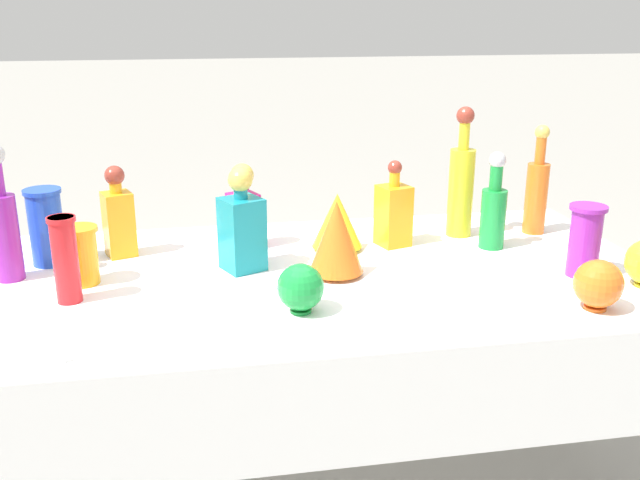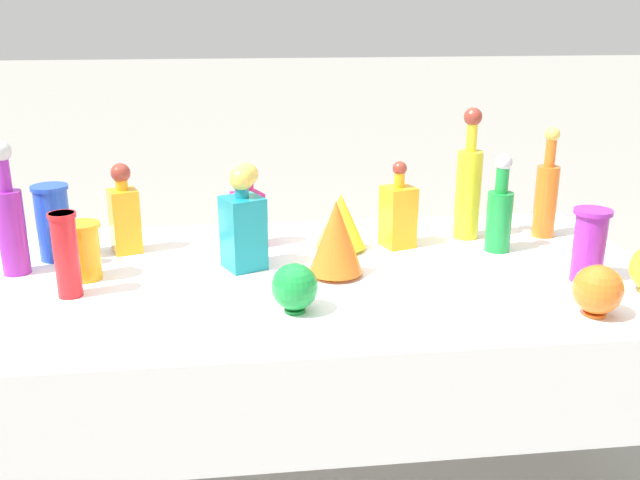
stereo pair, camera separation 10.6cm
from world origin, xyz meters
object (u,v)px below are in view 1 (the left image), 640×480
object	(u,v)px
slender_vase_3	(585,238)
square_decanter_3	(393,212)
fluted_vase_1	(337,221)
tall_bottle_3	(537,190)
round_bowl_2	(598,284)
tall_bottle_1	(461,184)
square_decanter_2	(243,209)
tall_bottle_0	(494,210)
square_decanter_0	(242,227)
tall_bottle_2	(4,225)
slender_vase_2	(80,253)
square_decanter_1	(118,217)
slender_vase_1	(46,225)
slender_vase_0	(65,257)
fluted_vase_0	(336,237)
round_bowl_0	(301,287)

from	to	relation	value
slender_vase_3	square_decanter_3	bearing A→B (deg)	141.86
square_decanter_3	fluted_vase_1	size ratio (longest dim) A/B	1.52
tall_bottle_3	round_bowl_2	world-z (taller)	tall_bottle_3
tall_bottle_1	square_decanter_2	distance (m)	0.72
tall_bottle_0	square_decanter_0	world-z (taller)	tall_bottle_0
tall_bottle_2	square_decanter_2	bearing A→B (deg)	13.75
tall_bottle_0	slender_vase_2	xyz separation A→B (m)	(-1.25, -0.10, -0.04)
tall_bottle_3	slender_vase_3	xyz separation A→B (m)	(-0.05, -0.41, -0.04)
square_decanter_2	square_decanter_1	bearing A→B (deg)	-178.51
tall_bottle_1	slender_vase_1	world-z (taller)	tall_bottle_1
slender_vase_2	fluted_vase_1	distance (m)	0.77
square_decanter_3	slender_vase_2	distance (m)	0.96
slender_vase_0	square_decanter_2	bearing A→B (deg)	36.68
tall_bottle_1	slender_vase_0	bearing A→B (deg)	-163.24
slender_vase_1	fluted_vase_0	distance (m)	0.86
tall_bottle_2	slender_vase_3	world-z (taller)	tall_bottle_2
slender_vase_2	fluted_vase_1	xyz separation A→B (m)	(0.76, 0.16, 0.01)
square_decanter_0	square_decanter_3	distance (m)	0.51
fluted_vase_0	round_bowl_0	size ratio (longest dim) A/B	1.74
square_decanter_1	slender_vase_2	size ratio (longest dim) A/B	1.72
round_bowl_0	slender_vase_3	bearing A→B (deg)	7.88
fluted_vase_0	tall_bottle_0	bearing A→B (deg)	16.12
tall_bottle_3	square_decanter_2	bearing A→B (deg)	179.14
tall_bottle_0	slender_vase_0	size ratio (longest dim) A/B	1.35
fluted_vase_1	slender_vase_1	bearing A→B (deg)	178.47
slender_vase_1	slender_vase_3	distance (m)	1.57
slender_vase_1	round_bowl_0	size ratio (longest dim) A/B	1.81
square_decanter_0	round_bowl_2	world-z (taller)	square_decanter_0
slender_vase_0	round_bowl_0	bearing A→B (deg)	-16.68
round_bowl_2	fluted_vase_0	bearing A→B (deg)	149.57
tall_bottle_1	square_decanter_1	distance (m)	1.11
square_decanter_2	fluted_vase_0	xyz separation A→B (m)	(0.24, -0.30, -0.01)
slender_vase_3	fluted_vase_0	bearing A→B (deg)	169.73
tall_bottle_0	tall_bottle_3	distance (m)	0.24
tall_bottle_3	square_decanter_2	distance (m)	0.99
round_bowl_2	slender_vase_1	bearing A→B (deg)	157.29
tall_bottle_2	round_bowl_0	distance (m)	0.87
slender_vase_0	tall_bottle_0	bearing A→B (deg)	9.92
tall_bottle_1	round_bowl_2	size ratio (longest dim) A/B	3.27
tall_bottle_3	slender_vase_3	bearing A→B (deg)	-96.98
tall_bottle_3	slender_vase_2	distance (m)	1.47
fluted_vase_0	slender_vase_2	bearing A→B (deg)	175.15
square_decanter_1	fluted_vase_1	distance (m)	0.68
slender_vase_2	slender_vase_3	xyz separation A→B (m)	(1.40, -0.19, 0.02)
tall_bottle_1	slender_vase_1	distance (m)	1.31
tall_bottle_1	tall_bottle_0	bearing A→B (deg)	-68.18
slender_vase_2	fluted_vase_1	world-z (taller)	fluted_vase_1
fluted_vase_1	slender_vase_3	bearing A→B (deg)	-28.20
tall_bottle_1	square_decanter_3	distance (m)	0.26
slender_vase_0	square_decanter_1	bearing A→B (deg)	73.79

